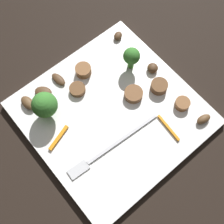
# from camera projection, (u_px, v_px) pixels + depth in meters

# --- Properties ---
(ground_plane) EXTENTS (1.40, 1.40, 0.00)m
(ground_plane) POSITION_uv_depth(u_px,v_px,m) (112.00, 115.00, 0.54)
(ground_plane) COLOR black
(plate) EXTENTS (0.28, 0.28, 0.01)m
(plate) POSITION_uv_depth(u_px,v_px,m) (112.00, 114.00, 0.53)
(plate) COLOR white
(plate) RESTS_ON ground_plane
(fork) EXTENTS (0.18, 0.02, 0.00)m
(fork) POSITION_uv_depth(u_px,v_px,m) (108.00, 149.00, 0.50)
(fork) COLOR silver
(fork) RESTS_ON plate
(broccoli_floret_0) EXTENTS (0.03, 0.03, 0.05)m
(broccoli_floret_0) POSITION_uv_depth(u_px,v_px,m) (132.00, 57.00, 0.53)
(broccoli_floret_0) COLOR #408630
(broccoli_floret_0) RESTS_ON plate
(broccoli_floret_1) EXTENTS (0.04, 0.04, 0.06)m
(broccoli_floret_1) POSITION_uv_depth(u_px,v_px,m) (45.00, 105.00, 0.49)
(broccoli_floret_1) COLOR #408630
(broccoli_floret_1) RESTS_ON plate
(sausage_slice_0) EXTENTS (0.04, 0.04, 0.02)m
(sausage_slice_0) POSITION_uv_depth(u_px,v_px,m) (159.00, 86.00, 0.54)
(sausage_slice_0) COLOR brown
(sausage_slice_0) RESTS_ON plate
(sausage_slice_1) EXTENTS (0.04, 0.04, 0.01)m
(sausage_slice_1) POSITION_uv_depth(u_px,v_px,m) (77.00, 89.00, 0.54)
(sausage_slice_1) COLOR brown
(sausage_slice_1) RESTS_ON plate
(sausage_slice_2) EXTENTS (0.03, 0.03, 0.01)m
(sausage_slice_2) POSITION_uv_depth(u_px,v_px,m) (132.00, 93.00, 0.53)
(sausage_slice_2) COLOR brown
(sausage_slice_2) RESTS_ON plate
(sausage_slice_3) EXTENTS (0.03, 0.03, 0.02)m
(sausage_slice_3) POSITION_uv_depth(u_px,v_px,m) (83.00, 70.00, 0.55)
(sausage_slice_3) COLOR brown
(sausage_slice_3) RESTS_ON plate
(sausage_slice_4) EXTENTS (0.04, 0.04, 0.01)m
(sausage_slice_4) POSITION_uv_depth(u_px,v_px,m) (182.00, 104.00, 0.52)
(sausage_slice_4) COLOR brown
(sausage_slice_4) RESTS_ON plate
(mushroom_0) EXTENTS (0.03, 0.02, 0.01)m
(mushroom_0) POSITION_uv_depth(u_px,v_px,m) (204.00, 119.00, 0.51)
(mushroom_0) COLOR brown
(mushroom_0) RESTS_ON plate
(mushroom_1) EXTENTS (0.03, 0.03, 0.01)m
(mushroom_1) POSITION_uv_depth(u_px,v_px,m) (153.00, 68.00, 0.55)
(mushroom_1) COLOR #4C331E
(mushroom_1) RESTS_ON plate
(mushroom_2) EXTENTS (0.02, 0.03, 0.01)m
(mushroom_2) POSITION_uv_depth(u_px,v_px,m) (28.00, 103.00, 0.52)
(mushroom_2) COLOR brown
(mushroom_2) RESTS_ON plate
(mushroom_3) EXTENTS (0.02, 0.02, 0.01)m
(mushroom_3) POSITION_uv_depth(u_px,v_px,m) (118.00, 36.00, 0.58)
(mushroom_3) COLOR #4C331E
(mushroom_3) RESTS_ON plate
(mushroom_4) EXTENTS (0.04, 0.04, 0.01)m
(mushroom_4) POSITION_uv_depth(u_px,v_px,m) (43.00, 92.00, 0.54)
(mushroom_4) COLOR #4C331E
(mushroom_4) RESTS_ON plate
(mushroom_5) EXTENTS (0.02, 0.03, 0.01)m
(mushroom_5) POSITION_uv_depth(u_px,v_px,m) (58.00, 79.00, 0.55)
(mushroom_5) COLOR #4C331E
(mushroom_5) RESTS_ON plate
(pepper_strip_0) EXTENTS (0.05, 0.02, 0.00)m
(pepper_strip_0) POSITION_uv_depth(u_px,v_px,m) (59.00, 138.00, 0.50)
(pepper_strip_0) COLOR orange
(pepper_strip_0) RESTS_ON plate
(pepper_strip_1) EXTENTS (0.01, 0.06, 0.00)m
(pepper_strip_1) POSITION_uv_depth(u_px,v_px,m) (168.00, 128.00, 0.51)
(pepper_strip_1) COLOR orange
(pepper_strip_1) RESTS_ON plate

